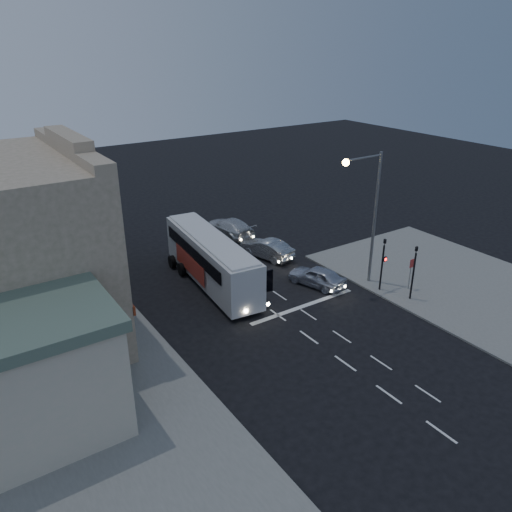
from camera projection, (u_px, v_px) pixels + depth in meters
ground at (298, 330)px, 29.19m from camera, size 120.00×120.00×0.00m
sidewalk_near at (492, 297)px, 32.75m from camera, size 12.00×24.00×0.12m
sidewalk_far at (34, 334)px, 28.63m from camera, size 12.00×50.00×0.12m
road_markings at (282, 301)px, 32.36m from camera, size 8.00×30.55×0.01m
tour_bus at (211, 259)px, 33.97m from camera, size 3.45×11.46×3.46m
car_suv at (317, 276)px, 34.16m from camera, size 2.81×4.39×1.39m
car_sedan_a at (267, 249)px, 38.56m from camera, size 2.66×4.72×1.47m
car_sedan_b at (230, 227)px, 42.86m from camera, size 2.55×5.46×1.54m
traffic_signal_main at (383, 258)px, 32.69m from camera, size 0.25×0.35×4.10m
traffic_signal_side at (414, 266)px, 31.54m from camera, size 0.18×0.15×4.10m
regulatory_sign at (411, 269)px, 33.11m from camera, size 0.45×0.12×2.20m
streetlight at (369, 205)px, 32.32m from camera, size 3.32×0.44×9.00m
low_building_south at (27, 378)px, 20.21m from camera, size 7.40×5.40×5.70m
street_tree at (73, 213)px, 34.65m from camera, size 4.00×4.00×6.20m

